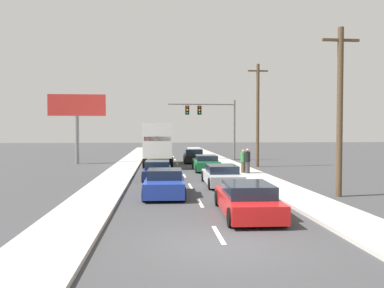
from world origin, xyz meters
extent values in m
plane|color=#3D3D3F|center=(0.00, 25.00, 0.00)|extent=(140.00, 140.00, 0.00)
cube|color=#B2AFA8|center=(4.68, 20.00, 0.07)|extent=(2.26, 80.00, 0.14)
cube|color=#B2AFA8|center=(-4.68, 20.00, 0.07)|extent=(2.26, 80.00, 0.14)
cube|color=silver|center=(0.00, 0.97, 0.00)|extent=(0.14, 2.00, 0.01)
cube|color=silver|center=(0.00, 5.97, 0.00)|extent=(0.14, 2.00, 0.01)
cube|color=silver|center=(0.00, 10.97, 0.00)|extent=(0.14, 2.00, 0.01)
cube|color=silver|center=(0.00, 15.97, 0.00)|extent=(0.14, 2.00, 0.01)
cube|color=silver|center=(0.00, 20.97, 0.00)|extent=(0.14, 2.00, 0.01)
cube|color=silver|center=(0.00, 25.97, 0.00)|extent=(0.14, 2.00, 0.01)
cube|color=silver|center=(0.00, 30.97, 0.00)|extent=(0.14, 2.00, 0.01)
cube|color=silver|center=(0.00, 35.97, 0.00)|extent=(0.14, 2.00, 0.01)
cube|color=silver|center=(0.00, 40.97, 0.00)|extent=(0.14, 2.00, 0.01)
cube|color=silver|center=(0.00, 45.97, 0.00)|extent=(0.14, 2.00, 0.01)
cube|color=silver|center=(0.00, 50.97, 0.00)|extent=(0.14, 2.00, 0.01)
cube|color=white|center=(-1.84, 22.75, 2.39)|extent=(2.48, 6.24, 2.87)
cube|color=red|center=(-1.90, 19.67, 2.53)|extent=(2.13, 0.08, 0.36)
cube|color=yellow|center=(-1.76, 26.91, 1.30)|extent=(2.31, 2.16, 2.01)
cylinder|color=black|center=(-2.89, 26.93, 0.48)|extent=(0.32, 0.97, 0.96)
cylinder|color=black|center=(-0.63, 26.88, 0.48)|extent=(0.32, 0.97, 0.96)
cylinder|color=black|center=(-3.00, 21.53, 0.48)|extent=(0.32, 0.97, 0.96)
cylinder|color=black|center=(-0.73, 21.49, 0.48)|extent=(0.32, 0.97, 0.96)
cube|color=#141E4C|center=(-1.88, 14.36, 0.43)|extent=(1.83, 4.45, 0.58)
cube|color=#192333|center=(-1.88, 14.03, 0.97)|extent=(1.56, 1.94, 0.49)
cylinder|color=black|center=(-2.64, 16.04, 0.32)|extent=(0.23, 0.64, 0.64)
cylinder|color=black|center=(-1.03, 16.00, 0.32)|extent=(0.23, 0.64, 0.64)
cylinder|color=black|center=(-2.72, 12.72, 0.32)|extent=(0.23, 0.64, 0.64)
cylinder|color=black|center=(-1.11, 12.69, 0.32)|extent=(0.23, 0.64, 0.64)
cube|color=#1E389E|center=(-1.50, 7.94, 0.49)|extent=(2.00, 4.26, 0.70)
cube|color=#192333|center=(-1.50, 7.94, 1.06)|extent=(1.68, 1.85, 0.45)
cylinder|color=black|center=(-2.30, 9.52, 0.32)|extent=(0.24, 0.65, 0.64)
cylinder|color=black|center=(-0.58, 9.45, 0.32)|extent=(0.24, 0.65, 0.64)
cylinder|color=black|center=(-2.41, 6.43, 0.32)|extent=(0.24, 0.65, 0.64)
cylinder|color=black|center=(-0.70, 6.36, 0.32)|extent=(0.24, 0.65, 0.64)
cube|color=black|center=(1.69, 26.88, 0.49)|extent=(2.03, 4.28, 0.69)
cube|color=#192333|center=(1.69, 26.86, 1.10)|extent=(1.73, 2.23, 0.53)
cylinder|color=black|center=(0.87, 28.47, 0.32)|extent=(0.24, 0.65, 0.64)
cylinder|color=black|center=(2.62, 28.40, 0.32)|extent=(0.24, 0.65, 0.64)
cylinder|color=black|center=(0.75, 25.35, 0.32)|extent=(0.24, 0.65, 0.64)
cylinder|color=black|center=(2.51, 25.29, 0.32)|extent=(0.24, 0.65, 0.64)
cube|color=#196B38|center=(1.94, 19.26, 0.49)|extent=(1.90, 4.51, 0.69)
cube|color=#192333|center=(1.94, 18.97, 1.04)|extent=(1.64, 2.14, 0.42)
cylinder|color=black|center=(1.13, 20.97, 0.32)|extent=(0.23, 0.64, 0.64)
cylinder|color=black|center=(2.82, 20.94, 0.32)|extent=(0.23, 0.64, 0.64)
cylinder|color=black|center=(1.06, 17.59, 0.32)|extent=(0.23, 0.64, 0.64)
cylinder|color=black|center=(2.76, 17.56, 0.32)|extent=(0.23, 0.64, 0.64)
cube|color=#B7BABF|center=(1.86, 11.27, 0.43)|extent=(1.93, 4.55, 0.59)
cube|color=#192333|center=(1.86, 11.26, 0.95)|extent=(1.67, 2.22, 0.44)
cylinder|color=black|center=(1.00, 12.99, 0.32)|extent=(0.23, 0.64, 0.64)
cylinder|color=black|center=(2.75, 12.97, 0.32)|extent=(0.23, 0.64, 0.64)
cylinder|color=black|center=(0.96, 9.57, 0.32)|extent=(0.23, 0.64, 0.64)
cylinder|color=black|center=(2.71, 9.55, 0.32)|extent=(0.23, 0.64, 0.64)
cube|color=red|center=(1.48, 3.52, 0.45)|extent=(2.00, 4.67, 0.62)
cube|color=#192333|center=(1.47, 3.30, 0.99)|extent=(1.70, 2.40, 0.46)
cylinder|color=black|center=(0.68, 5.31, 0.32)|extent=(0.24, 0.65, 0.64)
cylinder|color=black|center=(2.40, 5.25, 0.32)|extent=(0.24, 0.65, 0.64)
cylinder|color=black|center=(0.55, 1.80, 0.32)|extent=(0.24, 0.65, 0.64)
cylinder|color=black|center=(2.27, 1.74, 0.32)|extent=(0.24, 0.65, 0.64)
cylinder|color=#595B56|center=(6.46, 30.02, 3.28)|extent=(0.20, 0.20, 6.57)
cylinder|color=#595B56|center=(2.85, 30.02, 6.07)|extent=(7.23, 0.14, 0.14)
cube|color=black|center=(2.61, 30.02, 5.42)|extent=(0.40, 0.56, 0.95)
sphere|color=red|center=(2.61, 29.71, 5.72)|extent=(0.20, 0.20, 0.20)
sphere|color=orange|center=(2.61, 29.71, 5.42)|extent=(0.20, 0.20, 0.20)
sphere|color=green|center=(2.61, 29.71, 5.12)|extent=(0.20, 0.20, 0.20)
cube|color=black|center=(1.28, 30.02, 5.42)|extent=(0.40, 0.56, 0.95)
sphere|color=red|center=(1.28, 29.71, 5.72)|extent=(0.20, 0.20, 0.20)
sphere|color=orange|center=(1.28, 29.71, 5.42)|extent=(0.20, 0.20, 0.20)
sphere|color=green|center=(1.28, 29.71, 5.12)|extent=(0.20, 0.20, 0.20)
cylinder|color=brown|center=(6.78, 6.97, 4.01)|extent=(0.28, 0.28, 8.02)
cube|color=brown|center=(6.78, 6.97, 7.42)|extent=(1.80, 0.12, 0.12)
cylinder|color=brown|center=(6.88, 22.03, 4.51)|extent=(0.28, 0.28, 9.02)
cube|color=brown|center=(6.88, 22.03, 8.42)|extent=(1.80, 0.12, 0.12)
cylinder|color=slate|center=(-9.61, 26.55, 2.31)|extent=(0.36, 0.36, 4.62)
cube|color=red|center=(-9.61, 26.55, 5.65)|extent=(5.45, 0.20, 2.06)
cylinder|color=brown|center=(4.28, 16.28, 0.53)|extent=(0.32, 0.32, 0.77)
cylinder|color=#338C3F|center=(4.28, 16.28, 1.25)|extent=(0.38, 0.38, 0.68)
sphere|color=tan|center=(4.28, 16.28, 1.70)|extent=(0.21, 0.21, 0.21)
cylinder|color=#3F3F42|center=(4.50, 15.87, 0.55)|extent=(0.32, 0.32, 0.82)
cylinder|color=black|center=(4.50, 15.87, 1.32)|extent=(0.38, 0.38, 0.72)
sphere|color=tan|center=(4.50, 15.87, 1.79)|extent=(0.22, 0.22, 0.22)
camera|label=1|loc=(-1.78, -9.97, 3.10)|focal=34.74mm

